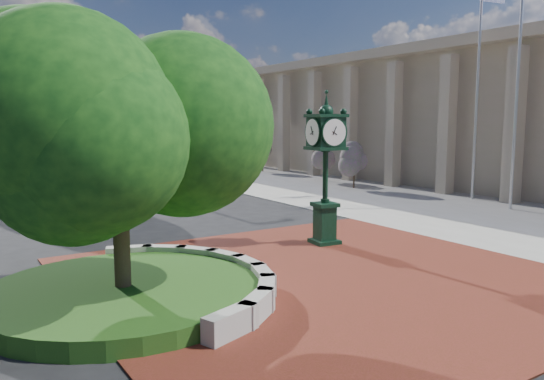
{
  "coord_description": "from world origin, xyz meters",
  "views": [
    {
      "loc": [
        -8.38,
        -11.4,
        4.03
      ],
      "look_at": [
        -0.09,
        1.5,
        2.04
      ],
      "focal_mm": 35.0,
      "sensor_mm": 36.0,
      "label": 1
    }
  ],
  "objects_px": {
    "parked_car": "(91,157)",
    "street_lamp_near": "(95,105)",
    "post_clock": "(326,162)",
    "flagpole_a": "(518,80)",
    "flagpole_b": "(478,84)"
  },
  "relations": [
    {
      "from": "parked_car",
      "to": "street_lamp_near",
      "type": "relative_size",
      "value": 0.5
    },
    {
      "from": "post_clock",
      "to": "street_lamp_near",
      "type": "distance_m",
      "value": 24.68
    },
    {
      "from": "street_lamp_near",
      "to": "flagpole_a",
      "type": "bearing_deg",
      "value": -62.54
    },
    {
      "from": "street_lamp_near",
      "to": "post_clock",
      "type": "bearing_deg",
      "value": -87.81
    },
    {
      "from": "flagpole_a",
      "to": "street_lamp_near",
      "type": "relative_size",
      "value": 1.29
    },
    {
      "from": "flagpole_b",
      "to": "street_lamp_near",
      "type": "height_order",
      "value": "flagpole_b"
    },
    {
      "from": "post_clock",
      "to": "flagpole_a",
      "type": "distance_m",
      "value": 11.86
    },
    {
      "from": "post_clock",
      "to": "flagpole_a",
      "type": "bearing_deg",
      "value": 3.92
    },
    {
      "from": "post_clock",
      "to": "parked_car",
      "type": "height_order",
      "value": "post_clock"
    },
    {
      "from": "flagpole_b",
      "to": "street_lamp_near",
      "type": "bearing_deg",
      "value": 123.29
    },
    {
      "from": "post_clock",
      "to": "street_lamp_near",
      "type": "relative_size",
      "value": 0.56
    },
    {
      "from": "parked_car",
      "to": "flagpole_b",
      "type": "distance_m",
      "value": 35.39
    },
    {
      "from": "post_clock",
      "to": "flagpole_a",
      "type": "height_order",
      "value": "flagpole_a"
    },
    {
      "from": "flagpole_b",
      "to": "parked_car",
      "type": "bearing_deg",
      "value": 108.27
    },
    {
      "from": "post_clock",
      "to": "flagpole_a",
      "type": "xyz_separation_m",
      "value": [
        11.41,
        0.78,
        3.13
      ]
    }
  ]
}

